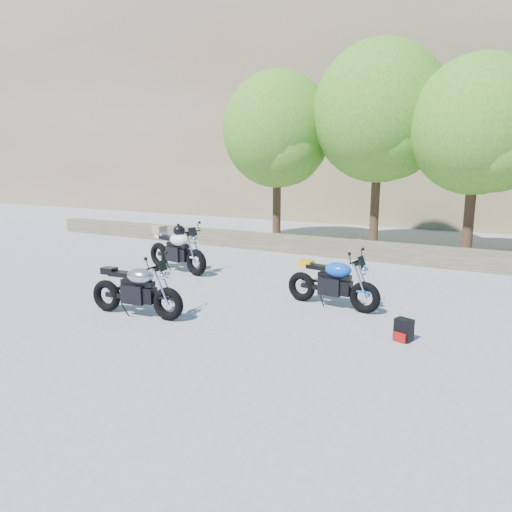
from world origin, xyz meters
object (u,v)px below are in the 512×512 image
at_px(blue_bike, 333,283).
at_px(backpack, 404,330).
at_px(white_bike, 176,249).
at_px(silver_bike, 137,290).

relative_size(blue_bike, backpack, 5.56).
xyz_separation_m(white_bike, backpack, (5.89, -2.00, -0.41)).
height_order(white_bike, blue_bike, white_bike).
bearing_deg(backpack, white_bike, 178.04).
bearing_deg(blue_bike, white_bike, 174.54).
distance_m(white_bike, backpack, 6.23).
distance_m(silver_bike, backpack, 4.38).
relative_size(silver_bike, blue_bike, 1.01).
bearing_deg(blue_bike, backpack, -29.35).
xyz_separation_m(silver_bike, white_bike, (-1.65, 3.07, 0.11)).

